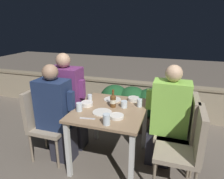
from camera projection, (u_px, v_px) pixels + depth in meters
name	position (u px, v px, depth m)	size (l,w,h in m)	color
ground_plane	(110.00, 160.00, 2.63)	(16.00, 16.00, 0.00)	#665B51
parapet_wall	(135.00, 97.00, 3.88)	(9.00, 0.18, 0.65)	gray
dining_table	(110.00, 116.00, 2.42)	(0.83, 0.92, 0.74)	#937556
planter_hedge	(132.00, 106.00, 3.32)	(1.10, 0.47, 0.73)	brown
chair_left_near	(43.00, 118.00, 2.57)	(0.45, 0.44, 0.93)	gray
person_navy_jumper	(57.00, 114.00, 2.48)	(0.49, 0.26, 1.26)	#282833
chair_left_far	(56.00, 108.00, 2.85)	(0.45, 0.44, 0.93)	gray
person_purple_stripe	(68.00, 102.00, 2.75)	(0.51, 0.26, 1.35)	#282833
chair_right_near	(188.00, 144.00, 2.02)	(0.45, 0.44, 0.93)	gray
chair_right_far	(184.00, 127.00, 2.35)	(0.45, 0.44, 0.93)	gray
person_green_blouse	(167.00, 117.00, 2.38)	(0.50, 0.26, 1.28)	#282833
beer_bottle	(113.00, 100.00, 2.41)	(0.07, 0.07, 0.22)	brown
plate_0	(112.00, 99.00, 2.66)	(0.23, 0.23, 0.01)	silver
plate_1	(102.00, 112.00, 2.28)	(0.22, 0.22, 0.01)	silver
bowl_0	(87.00, 104.00, 2.47)	(0.15, 0.15, 0.05)	silver
bowl_1	(117.00, 116.00, 2.16)	(0.16, 0.16, 0.03)	silver
bowl_2	(134.00, 99.00, 2.62)	(0.15, 0.15, 0.05)	beige
glass_cup_0	(90.00, 97.00, 2.64)	(0.06, 0.06, 0.08)	silver
glass_cup_1	(79.00, 107.00, 2.31)	(0.07, 0.07, 0.10)	silver
glass_cup_2	(107.00, 119.00, 2.00)	(0.08, 0.08, 0.12)	silver
glass_cup_3	(124.00, 104.00, 2.41)	(0.08, 0.08, 0.08)	silver
glass_cup_4	(140.00, 103.00, 2.43)	(0.06, 0.06, 0.10)	silver
fork_0	(87.00, 118.00, 2.14)	(0.17, 0.05, 0.01)	silver
potted_plant	(47.00, 102.00, 3.44)	(0.37, 0.37, 0.68)	#B2A899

